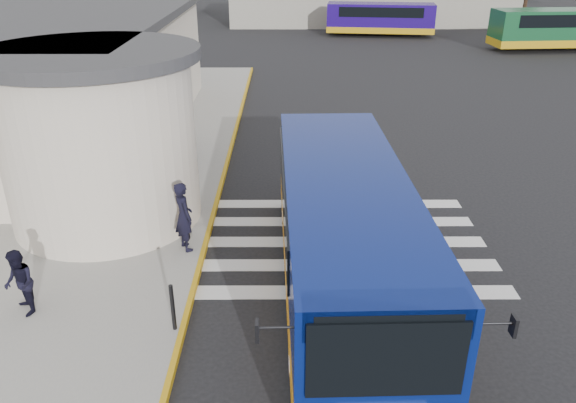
{
  "coord_description": "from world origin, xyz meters",
  "views": [
    {
      "loc": [
        -1.86,
        -14.14,
        7.53
      ],
      "look_at": [
        -1.84,
        -0.5,
        1.08
      ],
      "focal_mm": 35.0,
      "sensor_mm": 36.0,
      "label": 1
    }
  ],
  "objects_px": {
    "pedestrian_b": "(19,283)",
    "pedestrian_a": "(184,216)",
    "bollard": "(173,307)",
    "far_bus_a": "(380,18)",
    "far_bus_b": "(560,28)",
    "transit_bus": "(344,240)"
  },
  "relations": [
    {
      "from": "pedestrian_b",
      "to": "pedestrian_a",
      "type": "bearing_deg",
      "value": 97.48
    },
    {
      "from": "pedestrian_b",
      "to": "far_bus_b",
      "type": "bearing_deg",
      "value": 106.55
    },
    {
      "from": "pedestrian_b",
      "to": "far_bus_a",
      "type": "distance_m",
      "value": 40.62
    },
    {
      "from": "bollard",
      "to": "pedestrian_a",
      "type": "bearing_deg",
      "value": 95.14
    },
    {
      "from": "transit_bus",
      "to": "far_bus_a",
      "type": "height_order",
      "value": "transit_bus"
    },
    {
      "from": "far_bus_a",
      "to": "pedestrian_a",
      "type": "bearing_deg",
      "value": 171.07
    },
    {
      "from": "bollard",
      "to": "far_bus_a",
      "type": "xyz_separation_m",
      "value": [
        10.05,
        38.91,
        0.78
      ]
    },
    {
      "from": "transit_bus",
      "to": "pedestrian_a",
      "type": "height_order",
      "value": "transit_bus"
    },
    {
      "from": "bollard",
      "to": "far_bus_a",
      "type": "relative_size",
      "value": 0.12
    },
    {
      "from": "bollard",
      "to": "far_bus_b",
      "type": "relative_size",
      "value": 0.11
    },
    {
      "from": "transit_bus",
      "to": "pedestrian_a",
      "type": "distance_m",
      "value": 4.3
    },
    {
      "from": "transit_bus",
      "to": "bollard",
      "type": "height_order",
      "value": "transit_bus"
    },
    {
      "from": "pedestrian_b",
      "to": "bollard",
      "type": "bearing_deg",
      "value": 45.39
    },
    {
      "from": "far_bus_b",
      "to": "pedestrian_b",
      "type": "bearing_deg",
      "value": 137.06
    },
    {
      "from": "transit_bus",
      "to": "bollard",
      "type": "bearing_deg",
      "value": -158.12
    },
    {
      "from": "far_bus_a",
      "to": "pedestrian_b",
      "type": "bearing_deg",
      "value": 168.05
    },
    {
      "from": "pedestrian_a",
      "to": "bollard",
      "type": "xyz_separation_m",
      "value": [
        0.3,
        -3.34,
        -0.4
      ]
    },
    {
      "from": "pedestrian_b",
      "to": "far_bus_b",
      "type": "relative_size",
      "value": 0.15
    },
    {
      "from": "pedestrian_b",
      "to": "transit_bus",
      "type": "bearing_deg",
      "value": 63.34
    },
    {
      "from": "far_bus_a",
      "to": "far_bus_b",
      "type": "distance_m",
      "value": 13.63
    },
    {
      "from": "pedestrian_b",
      "to": "far_bus_b",
      "type": "xyz_separation_m",
      "value": [
        25.31,
        31.76,
        0.71
      ]
    },
    {
      "from": "far_bus_b",
      "to": "transit_bus",
      "type": "bearing_deg",
      "value": 144.77
    }
  ]
}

